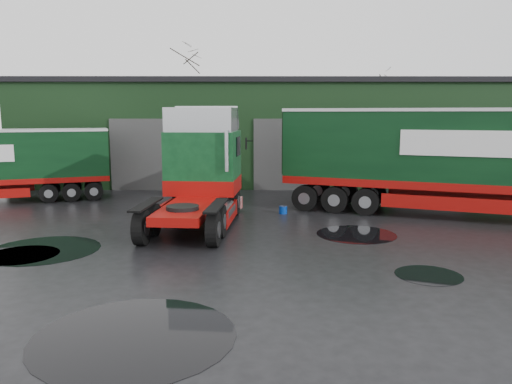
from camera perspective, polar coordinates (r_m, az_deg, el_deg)
ground at (r=14.60m, az=-0.21°, el=-8.15°), size 100.00×100.00×0.00m
warehouse at (r=34.03m, az=3.11°, el=7.05°), size 32.40×12.40×6.30m
hero_tractor at (r=18.69m, az=-7.21°, el=2.74°), size 3.82×7.64×4.58m
lorry_right at (r=22.49m, az=20.62°, el=3.25°), size 17.23×9.08×4.55m
wash_bucket at (r=21.61m, az=3.11°, el=-2.05°), size 0.46×0.46×0.33m
tree_back_a at (r=44.35m, az=-8.18°, el=9.49°), size 4.40×4.40×9.50m
tree_back_b at (r=45.08m, az=12.65°, el=8.08°), size 4.40×4.40×7.50m
puddle_0 at (r=10.39m, az=-13.69°, el=-15.73°), size 3.98×3.98×0.01m
puddle_1 at (r=18.32m, az=11.40°, el=-4.76°), size 2.85×2.85×0.01m
puddle_2 at (r=17.34m, az=-23.20°, el=-6.10°), size 3.56×3.56×0.01m
puddle_3 at (r=14.34m, az=19.12°, el=-8.96°), size 1.78×1.78×0.01m
puddle_4 at (r=17.01m, az=-25.25°, el=-6.53°), size 2.24×2.24×0.01m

